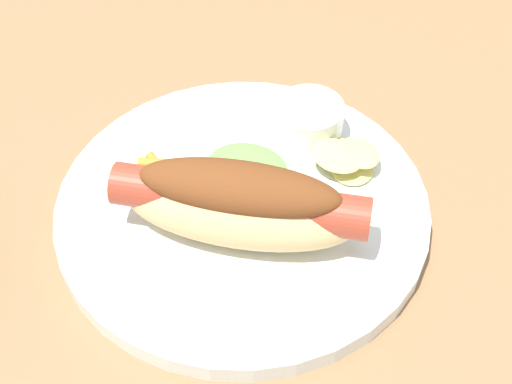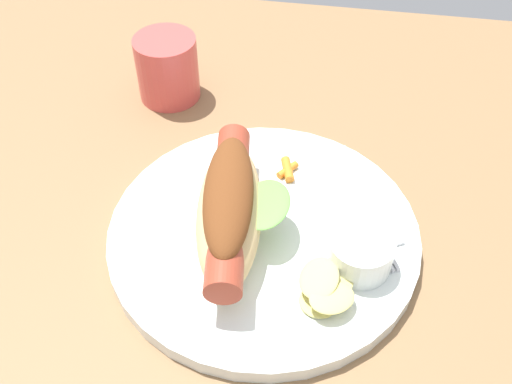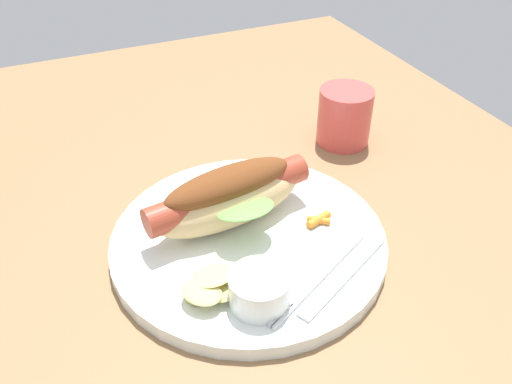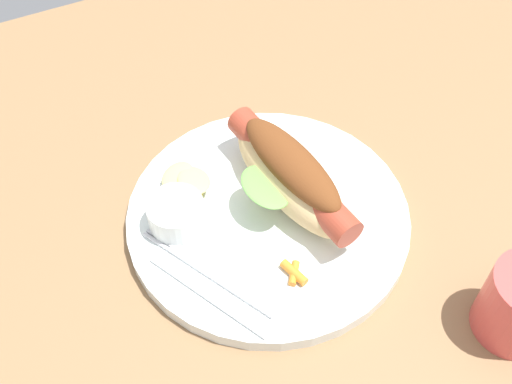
{
  "view_description": "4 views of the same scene",
  "coord_description": "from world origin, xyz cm",
  "px_view_note": "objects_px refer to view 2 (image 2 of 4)",
  "views": [
    {
      "loc": [
        36.01,
        12.2,
        43.99
      ],
      "look_at": [
        2.83,
        0.76,
        5.04
      ],
      "focal_mm": 51.96,
      "sensor_mm": 36.0,
      "label": 1
    },
    {
      "loc": [
        -3.85,
        33.66,
        43.16
      ],
      "look_at": [
        2.22,
        -2.75,
        4.37
      ],
      "focal_mm": 41.59,
      "sensor_mm": 36.0,
      "label": 2
    },
    {
      "loc": [
        -37.43,
        15.34,
        38.77
      ],
      "look_at": [
        2.72,
        -2.44,
        5.69
      ],
      "focal_mm": 37.84,
      "sensor_mm": 36.0,
      "label": 3
    },
    {
      "loc": [
        -16.67,
        -34.1,
        52.02
      ],
      "look_at": [
        -0.17,
        -0.93,
        5.64
      ],
      "focal_mm": 43.89,
      "sensor_mm": 36.0,
      "label": 4
    }
  ],
  "objects_px": {
    "plate": "(264,234)",
    "fork": "(354,206)",
    "hot_dog": "(231,203)",
    "carrot_garnish": "(291,170)",
    "chips_pile": "(325,289)",
    "drinking_cup": "(167,68)",
    "sauce_ramekin": "(360,253)",
    "knife": "(366,193)"
  },
  "relations": [
    {
      "from": "hot_dog",
      "to": "chips_pile",
      "type": "relative_size",
      "value": 2.72
    },
    {
      "from": "carrot_garnish",
      "to": "knife",
      "type": "bearing_deg",
      "value": 167.4
    },
    {
      "from": "plate",
      "to": "chips_pile",
      "type": "xyz_separation_m",
      "value": [
        -0.06,
        0.06,
        0.02
      ]
    },
    {
      "from": "fork",
      "to": "drinking_cup",
      "type": "bearing_deg",
      "value": -153.33
    },
    {
      "from": "plate",
      "to": "fork",
      "type": "relative_size",
      "value": 2.01
    },
    {
      "from": "drinking_cup",
      "to": "knife",
      "type": "bearing_deg",
      "value": 148.84
    },
    {
      "from": "chips_pile",
      "to": "drinking_cup",
      "type": "distance_m",
      "value": 0.34
    },
    {
      "from": "hot_dog",
      "to": "sauce_ramekin",
      "type": "distance_m",
      "value": 0.12
    },
    {
      "from": "sauce_ramekin",
      "to": "knife",
      "type": "bearing_deg",
      "value": -92.17
    },
    {
      "from": "drinking_cup",
      "to": "chips_pile",
      "type": "bearing_deg",
      "value": 127.67
    },
    {
      "from": "carrot_garnish",
      "to": "plate",
      "type": "bearing_deg",
      "value": 78.19
    },
    {
      "from": "fork",
      "to": "drinking_cup",
      "type": "relative_size",
      "value": 1.88
    },
    {
      "from": "knife",
      "to": "chips_pile",
      "type": "height_order",
      "value": "chips_pile"
    },
    {
      "from": "chips_pile",
      "to": "drinking_cup",
      "type": "bearing_deg",
      "value": -52.33
    },
    {
      "from": "plate",
      "to": "sauce_ramekin",
      "type": "distance_m",
      "value": 0.09
    },
    {
      "from": "plate",
      "to": "fork",
      "type": "distance_m",
      "value": 0.09
    },
    {
      "from": "carrot_garnish",
      "to": "drinking_cup",
      "type": "distance_m",
      "value": 0.2
    },
    {
      "from": "sauce_ramekin",
      "to": "knife",
      "type": "relative_size",
      "value": 0.41
    },
    {
      "from": "drinking_cup",
      "to": "carrot_garnish",
      "type": "bearing_deg",
      "value": 141.96
    },
    {
      "from": "plate",
      "to": "hot_dog",
      "type": "height_order",
      "value": "hot_dog"
    },
    {
      "from": "sauce_ramekin",
      "to": "fork",
      "type": "height_order",
      "value": "sauce_ramekin"
    },
    {
      "from": "hot_dog",
      "to": "drinking_cup",
      "type": "bearing_deg",
      "value": -158.88
    },
    {
      "from": "knife",
      "to": "fork",
      "type": "bearing_deg",
      "value": -54.09
    },
    {
      "from": "chips_pile",
      "to": "carrot_garnish",
      "type": "distance_m",
      "value": 0.15
    },
    {
      "from": "carrot_garnish",
      "to": "chips_pile",
      "type": "bearing_deg",
      "value": 107.79
    },
    {
      "from": "plate",
      "to": "sauce_ramekin",
      "type": "height_order",
      "value": "sauce_ramekin"
    },
    {
      "from": "plate",
      "to": "hot_dog",
      "type": "distance_m",
      "value": 0.05
    },
    {
      "from": "plate",
      "to": "fork",
      "type": "xyz_separation_m",
      "value": [
        -0.08,
        -0.04,
        0.01
      ]
    },
    {
      "from": "chips_pile",
      "to": "carrot_garnish",
      "type": "relative_size",
      "value": 2.2
    },
    {
      "from": "sauce_ramekin",
      "to": "carrot_garnish",
      "type": "xyz_separation_m",
      "value": [
        0.07,
        -0.1,
        -0.01
      ]
    },
    {
      "from": "hot_dog",
      "to": "knife",
      "type": "distance_m",
      "value": 0.14
    },
    {
      "from": "sauce_ramekin",
      "to": "plate",
      "type": "bearing_deg",
      "value": -16.92
    },
    {
      "from": "chips_pile",
      "to": "drinking_cup",
      "type": "xyz_separation_m",
      "value": [
        0.2,
        -0.27,
        0.01
      ]
    },
    {
      "from": "plate",
      "to": "knife",
      "type": "distance_m",
      "value": 0.11
    },
    {
      "from": "hot_dog",
      "to": "chips_pile",
      "type": "height_order",
      "value": "hot_dog"
    },
    {
      "from": "plate",
      "to": "fork",
      "type": "height_order",
      "value": "fork"
    },
    {
      "from": "sauce_ramekin",
      "to": "chips_pile",
      "type": "bearing_deg",
      "value": 55.06
    },
    {
      "from": "plate",
      "to": "carrot_garnish",
      "type": "xyz_separation_m",
      "value": [
        -0.02,
        -0.08,
        0.01
      ]
    },
    {
      "from": "hot_dog",
      "to": "carrot_garnish",
      "type": "distance_m",
      "value": 0.1
    },
    {
      "from": "chips_pile",
      "to": "carrot_garnish",
      "type": "height_order",
      "value": "chips_pile"
    },
    {
      "from": "sauce_ramekin",
      "to": "drinking_cup",
      "type": "relative_size",
      "value": 0.74
    },
    {
      "from": "plate",
      "to": "drinking_cup",
      "type": "bearing_deg",
      "value": -54.43
    }
  ]
}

